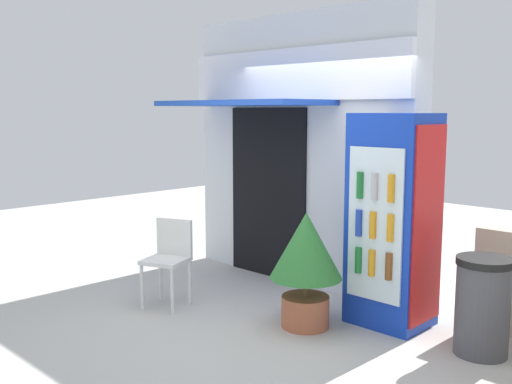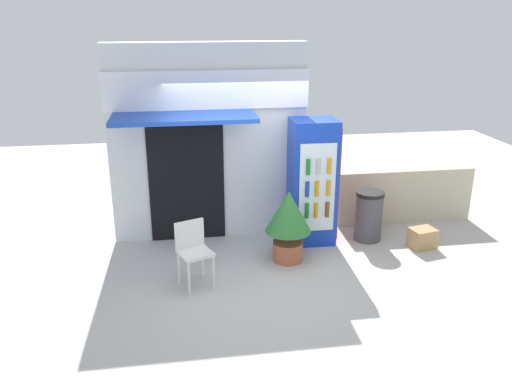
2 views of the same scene
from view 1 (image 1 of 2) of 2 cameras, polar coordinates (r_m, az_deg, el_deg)
name	(u,v)px [view 1 (image 1 of 2)]	position (r m, az deg, el deg)	size (l,w,h in m)	color
ground	(253,319)	(5.74, -0.27, -12.33)	(16.00, 16.00, 0.00)	beige
storefront_building	(298,147)	(6.80, 4.16, 4.44)	(3.06, 1.23, 3.07)	silver
drink_cooler	(393,221)	(5.53, 13.23, -2.73)	(0.71, 0.64, 1.97)	#1438B2
plastic_chair	(169,255)	(6.07, -8.45, -6.08)	(0.52, 0.52, 0.88)	silver
potted_plant_near_shop	(306,257)	(5.39, 4.89, -6.34)	(0.67, 0.67, 1.08)	#AD5B3D
trash_bin	(483,306)	(5.19, 21.23, -10.33)	(0.45, 0.45, 0.81)	#47474C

